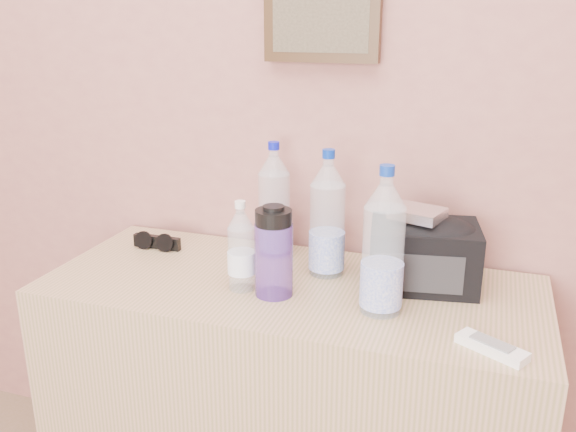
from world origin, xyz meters
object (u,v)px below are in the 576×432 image
Objects in this scene: toiletry_bag at (424,251)px; pet_large_b at (274,205)px; nalgene_bottle at (274,252)px; sunglasses at (157,242)px; foil_packet at (418,213)px; dresser at (290,414)px; pet_large_c at (327,220)px; ac_remote at (492,347)px; pet_large_d at (383,249)px; pet_small at (241,251)px.

pet_large_b is at bearing 159.81° from toiletry_bag.
sunglasses is (-0.42, 0.18, -0.09)m from nalgene_bottle.
foil_packet is (0.39, -0.09, 0.05)m from pet_large_b.
pet_large_b is at bearing 120.52° from dresser.
pet_large_c is (0.07, 0.09, 0.52)m from dresser.
nalgene_bottle is at bearing -162.88° from ac_remote.
toiletry_bag is at bearing 37.63° from foil_packet.
pet_large_d is 0.30m from ac_remote.
pet_large_c reaches higher than pet_large_b.
pet_small is at bearing -137.32° from pet_large_c.
pet_large_d is 1.51× the size of pet_small.
pet_small reaches higher than nalgene_bottle.
pet_large_b is 2.23× the size of ac_remote.
sunglasses is 0.56× the size of toiletry_bag.
dresser is at bearing 162.86° from pet_large_d.
sunglasses is at bearing 178.23° from foil_packet.
sunglasses is (-0.50, 0.02, -0.12)m from pet_large_c.
toiletry_bag reaches higher than sunglasses.
pet_large_c reaches higher than pet_small.
sunglasses is (-0.33, -0.07, -0.12)m from pet_large_b.
sunglasses is at bearing -167.81° from ac_remote.
ac_remote reaches higher than dresser.
foil_packet is (0.39, 0.15, 0.09)m from pet_small.
pet_large_b is (-0.11, 0.18, 0.52)m from dresser.
pet_large_c is at bearing 42.68° from pet_small.
pet_large_b reaches higher than foil_packet.
dresser is at bearing 76.13° from nalgene_bottle.
foil_packet is at bearing 26.89° from nalgene_bottle.
toiletry_bag is (0.07, 0.17, -0.06)m from pet_large_d.
pet_large_c is 0.18m from nalgene_bottle.
pet_large_b is 0.26m from nalgene_bottle.
pet_large_d is at bearing -36.34° from pet_large_b.
dresser is 8.60× the size of sunglasses.
pet_large_b is 0.97× the size of pet_large_c.
nalgene_bottle is at bearing -103.87° from dresser.
pet_large_c is 2.29× the size of ac_remote.
pet_large_c is 1.26× the size of toiletry_bag.
nalgene_bottle is (0.08, -0.01, 0.01)m from pet_small.
pet_large_d reaches higher than pet_large_c.
dresser is 0.54m from pet_large_c.
dresser is at bearing -59.48° from pet_large_b.
toiletry_bag reaches higher than ac_remote.
pet_large_c is 0.97× the size of pet_large_d.
pet_small reaches higher than foil_packet.
pet_large_c is 2.27× the size of sunglasses.
dresser is at bearing 31.79° from pet_small.
pet_large_b reaches higher than dresser.
sunglasses is at bearing -167.87° from pet_large_b.
sunglasses is 0.74m from toiletry_bag.
pet_large_b is at bearing 11.93° from sunglasses.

